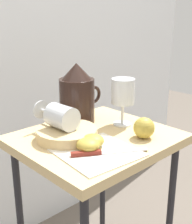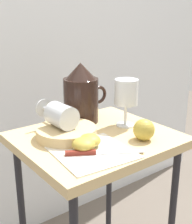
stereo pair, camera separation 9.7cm
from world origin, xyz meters
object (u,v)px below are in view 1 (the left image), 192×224
(table, at_px, (96,158))
(knife, at_px, (98,153))
(basket_tray, at_px, (67,134))
(apple_whole, at_px, (144,128))
(wine_glass_upright, at_px, (123,94))
(wine_glass_tipped_near, at_px, (61,117))
(apple_half_right, at_px, (88,145))
(pitcher, at_px, (77,99))
(apple_half_left, at_px, (93,141))

(table, xyz_separation_m, knife, (-0.09, -0.11, 0.09))
(basket_tray, xyz_separation_m, apple_whole, (0.18, -0.16, 0.02))
(wine_glass_upright, xyz_separation_m, wine_glass_tipped_near, (-0.23, 0.05, -0.04))
(basket_tray, height_order, apple_half_right, apple_half_right)
(pitcher, height_order, wine_glass_tipped_near, pitcher)
(basket_tray, distance_m, wine_glass_upright, 0.24)
(knife, bearing_deg, wine_glass_upright, 27.41)
(wine_glass_tipped_near, bearing_deg, wine_glass_upright, -11.43)
(apple_half_right, height_order, knife, apple_half_right)
(table, relative_size, pitcher, 3.17)
(pitcher, distance_m, wine_glass_tipped_near, 0.16)
(knife, bearing_deg, wine_glass_tipped_near, 90.41)
(apple_half_left, relative_size, knife, 0.34)
(wine_glass_upright, bearing_deg, apple_half_left, -160.97)
(table, xyz_separation_m, pitcher, (0.04, 0.14, 0.17))
(apple_half_right, relative_size, apple_whole, 1.00)
(pitcher, height_order, wine_glass_upright, pitcher)
(apple_whole, height_order, knife, apple_whole)
(pitcher, xyz_separation_m, wine_glass_upright, (0.10, -0.13, 0.03))
(table, distance_m, knife, 0.17)
(wine_glass_upright, distance_m, apple_whole, 0.15)
(pitcher, height_order, apple_half_left, pitcher)
(basket_tray, height_order, wine_glass_tipped_near, wine_glass_tipped_near)
(apple_half_right, bearing_deg, apple_whole, -12.52)
(apple_half_left, bearing_deg, apple_half_right, -157.73)
(pitcher, bearing_deg, knife, -118.26)
(basket_tray, bearing_deg, apple_whole, -41.18)
(apple_whole, bearing_deg, wine_glass_tipped_near, 137.81)
(pitcher, xyz_separation_m, apple_whole, (0.06, -0.26, -0.05))
(basket_tray, distance_m, wine_glass_tipped_near, 0.06)
(table, distance_m, apple_half_right, 0.16)
(basket_tray, height_order, pitcher, pitcher)
(wine_glass_upright, distance_m, apple_half_right, 0.27)
(wine_glass_upright, bearing_deg, knife, -152.59)
(wine_glass_upright, bearing_deg, apple_whole, -107.32)
(table, xyz_separation_m, apple_whole, (0.10, -0.12, 0.11))
(apple_half_left, bearing_deg, knife, -115.27)
(wine_glass_upright, distance_m, apple_half_left, 0.24)
(table, height_order, apple_half_left, apple_half_left)
(apple_whole, xyz_separation_m, knife, (-0.19, 0.01, -0.03))
(pitcher, distance_m, apple_half_right, 0.26)
(table, relative_size, apple_whole, 10.08)
(pitcher, bearing_deg, wine_glass_tipped_near, -148.57)
(apple_whole, bearing_deg, knife, 177.70)
(wine_glass_upright, height_order, apple_half_left, wine_glass_upright)
(apple_whole, bearing_deg, apple_half_right, 167.48)
(table, height_order, knife, knife)
(table, relative_size, basket_tray, 3.56)
(table, height_order, apple_half_right, apple_half_right)
(pitcher, bearing_deg, apple_half_left, -118.95)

